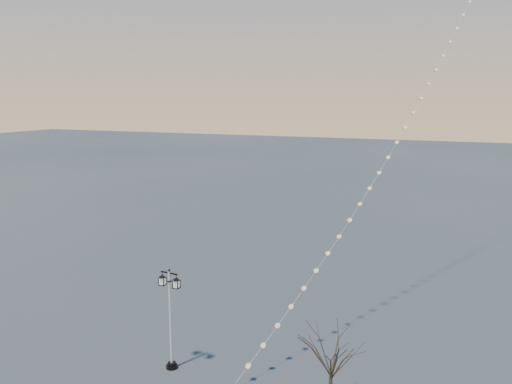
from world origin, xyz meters
The scene contains 3 objects.
street_lamp centered at (-2.73, 2.37, 2.83)m, with size 1.29×0.57×5.11m.
bare_tree centered at (5.53, 1.58, 2.50)m, with size 2.17×2.17×3.60m.
kite_train centered at (6.79, 19.95, 16.36)m, with size 12.30×37.28×32.94m.
Camera 1 is at (10.81, -18.84, 13.31)m, focal length 37.97 mm.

